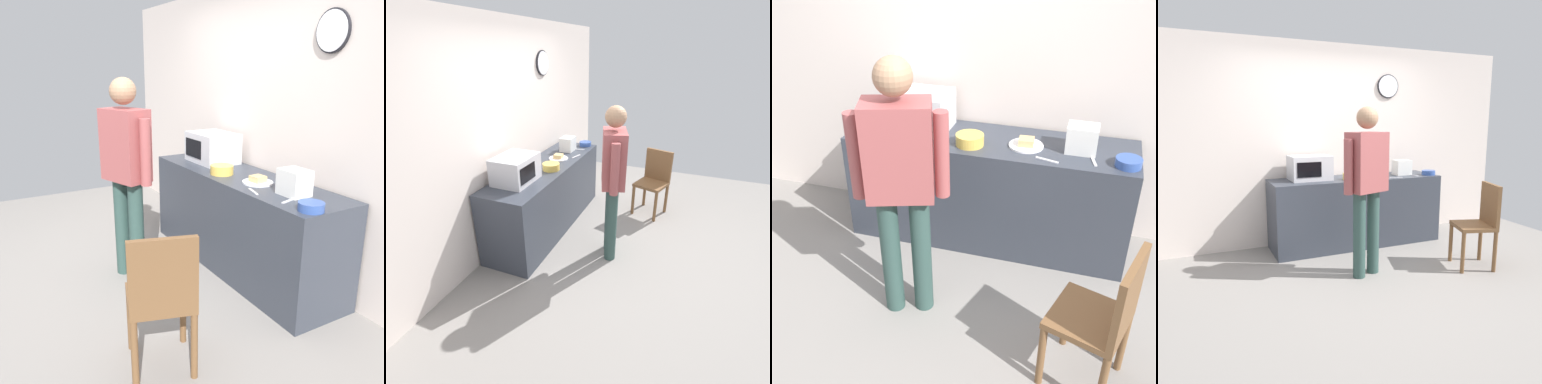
% 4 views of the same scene
% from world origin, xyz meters
% --- Properties ---
extents(ground_plane, '(6.00, 6.00, 0.00)m').
position_xyz_m(ground_plane, '(0.00, 0.00, 0.00)').
color(ground_plane, gray).
extents(back_wall, '(5.40, 0.13, 2.60)m').
position_xyz_m(back_wall, '(0.00, 1.60, 1.30)').
color(back_wall, silver).
rests_on(back_wall, ground_plane).
extents(kitchen_counter, '(2.22, 0.62, 0.89)m').
position_xyz_m(kitchen_counter, '(0.24, 1.22, 0.45)').
color(kitchen_counter, '#333842').
rests_on(kitchen_counter, ground_plane).
extents(microwave, '(0.50, 0.39, 0.30)m').
position_xyz_m(microwave, '(-0.37, 1.28, 1.04)').
color(microwave, silver).
rests_on(microwave, kitchen_counter).
extents(sandwich_plate, '(0.26, 0.26, 0.07)m').
position_xyz_m(sandwich_plate, '(0.52, 1.18, 0.91)').
color(sandwich_plate, white).
rests_on(sandwich_plate, kitchen_counter).
extents(salad_bowl, '(0.18, 0.18, 0.06)m').
position_xyz_m(salad_bowl, '(1.25, 1.06, 0.92)').
color(salad_bowl, '#33519E').
rests_on(salad_bowl, kitchen_counter).
extents(cereal_bowl, '(0.21, 0.21, 0.08)m').
position_xyz_m(cereal_bowl, '(0.11, 1.09, 0.93)').
color(cereal_bowl, gold).
rests_on(cereal_bowl, kitchen_counter).
extents(toaster, '(0.22, 0.18, 0.20)m').
position_xyz_m(toaster, '(0.92, 1.21, 0.99)').
color(toaster, silver).
rests_on(toaster, kitchen_counter).
extents(fork_utensil, '(0.17, 0.07, 0.01)m').
position_xyz_m(fork_utensil, '(0.70, 0.99, 0.90)').
color(fork_utensil, silver).
rests_on(fork_utensil, kitchen_counter).
extents(spoon_utensil, '(0.06, 0.17, 0.01)m').
position_xyz_m(spoon_utensil, '(1.01, 1.08, 0.90)').
color(spoon_utensil, silver).
rests_on(spoon_utensil, kitchen_counter).
extents(person_standing, '(0.56, 0.35, 1.75)m').
position_xyz_m(person_standing, '(-0.08, 0.24, 1.03)').
color(person_standing, '#2E4943').
rests_on(person_standing, ground_plane).
extents(wooden_chair, '(0.50, 0.50, 0.94)m').
position_xyz_m(wooden_chair, '(1.18, -0.04, 0.52)').
color(wooden_chair, brown).
rests_on(wooden_chair, ground_plane).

